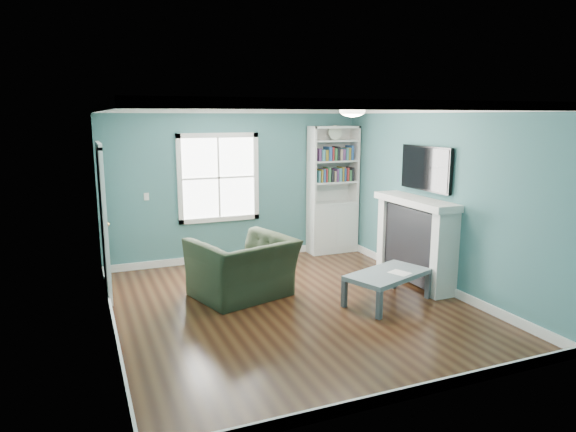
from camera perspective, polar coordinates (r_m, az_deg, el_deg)
name	(u,v)px	position (r m, az deg, el deg)	size (l,w,h in m)	color
floor	(292,306)	(6.89, 0.45, -9.99)	(5.00, 5.00, 0.00)	black
room_walls	(292,188)	(6.50, 0.47, 3.15)	(5.00, 5.00, 5.00)	#3D7475
trim	(292,215)	(6.55, 0.47, 0.16)	(4.50, 5.00, 2.60)	white
window	(219,178)	(8.76, -7.71, 4.23)	(1.40, 0.06, 1.50)	white
bookshelf	(332,202)	(9.40, 4.96, 1.51)	(0.90, 0.35, 2.31)	silver
fireplace	(416,242)	(7.87, 13.98, -2.80)	(0.44, 1.58, 1.30)	black
tv	(426,168)	(7.76, 15.08, 5.13)	(0.06, 1.10, 0.65)	black
door	(103,220)	(7.47, -19.85, -0.44)	(0.12, 0.98, 2.17)	silver
ceiling_fixture	(352,110)	(6.92, 7.18, 11.58)	(0.38, 0.38, 0.15)	white
light_switch	(146,197)	(8.57, -15.45, 2.09)	(0.08, 0.01, 0.12)	white
recliner	(243,258)	(7.10, -5.06, -4.67)	(1.27, 0.83, 1.11)	#232D1C
coffee_table	(388,276)	(7.04, 11.01, -6.59)	(1.31, 1.00, 0.42)	#434A51
paper_sheet	(400,273)	(7.02, 12.31, -6.19)	(0.21, 0.27, 0.00)	white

